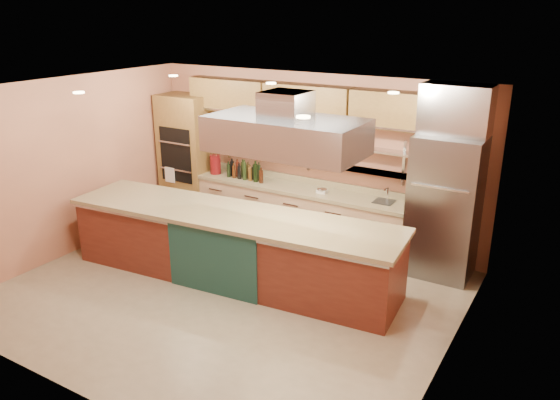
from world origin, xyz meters
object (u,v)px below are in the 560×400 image
Objects in this scene: kitchen_scale at (322,190)px; copper_kettle at (250,129)px; flower_vase at (215,164)px; green_canister at (267,129)px; refrigerator at (444,207)px; island at (232,246)px.

copper_kettle is (-1.53, 0.22, 0.80)m from kitchen_scale.
kitchen_scale is at bearing -8.21° from copper_kettle.
kitchen_scale is at bearing 0.00° from flower_vase.
green_canister is at bearing 0.00° from copper_kettle.
flower_vase is (-4.13, 0.01, 0.05)m from refrigerator.
island is 2.40m from green_canister.
kitchen_scale is at bearing -10.48° from green_canister.
kitchen_scale is 1.74m from copper_kettle.
island is 25.88× the size of green_canister.
flower_vase is at bearing 162.59° from kitchen_scale.
refrigerator reaches higher than kitchen_scale.
refrigerator is 4.13m from flower_vase.
copper_kettle is 0.34m from green_canister.
island is 14.16× the size of flower_vase.
green_canister is (-3.16, 0.23, 0.76)m from refrigerator.
copper_kettle is at bearing 180.00° from green_canister.
island is at bearing -47.55° from flower_vase.
refrigerator reaches higher than island.
island is at bearing -72.71° from green_canister.
island is at bearing -146.39° from refrigerator.
flower_vase is 2.16m from kitchen_scale.
copper_kettle is at bearing 111.01° from island.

